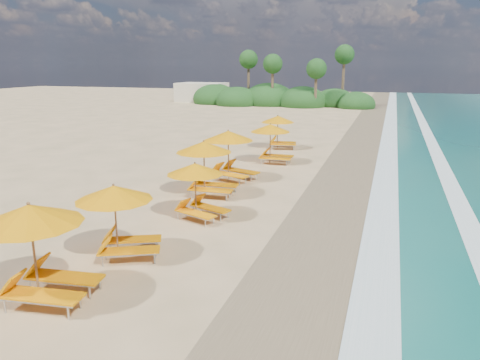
# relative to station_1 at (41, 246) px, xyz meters

# --- Properties ---
(ground) EXTENTS (160.00, 160.00, 0.00)m
(ground) POSITION_rel_station_1_xyz_m (2.28, 8.45, -1.43)
(ground) COLOR tan
(ground) RESTS_ON ground
(wet_sand) EXTENTS (4.00, 160.00, 0.01)m
(wet_sand) POSITION_rel_station_1_xyz_m (6.28, 8.45, -1.42)
(wet_sand) COLOR #8C7853
(wet_sand) RESTS_ON ground
(surf_foam) EXTENTS (4.00, 160.00, 0.01)m
(surf_foam) POSITION_rel_station_1_xyz_m (8.98, 8.45, -1.40)
(surf_foam) COLOR white
(surf_foam) RESTS_ON ground
(station_1) EXTENTS (2.97, 2.81, 2.54)m
(station_1) POSITION_rel_station_1_xyz_m (0.00, 0.00, 0.00)
(station_1) COLOR olive
(station_1) RESTS_ON ground
(station_2) EXTENTS (3.03, 3.02, 2.31)m
(station_2) POSITION_rel_station_1_xyz_m (0.40, 2.90, -0.13)
(station_2) COLOR olive
(station_2) RESTS_ON ground
(station_3) EXTENTS (2.77, 2.72, 2.16)m
(station_3) POSITION_rel_station_1_xyz_m (1.16, 6.90, -0.21)
(station_3) COLOR olive
(station_3) RESTS_ON ground
(station_4) EXTENTS (2.78, 2.60, 2.48)m
(station_4) POSITION_rel_station_1_xyz_m (0.34, 9.86, -0.03)
(station_4) COLOR olive
(station_4) RESTS_ON ground
(station_5) EXTENTS (3.22, 3.15, 2.54)m
(station_5) POSITION_rel_station_1_xyz_m (0.38, 12.82, -0.00)
(station_5) COLOR olive
(station_5) RESTS_ON ground
(station_6) EXTENTS (2.55, 2.36, 2.34)m
(station_6) POSITION_rel_station_1_xyz_m (1.37, 17.36, -0.11)
(station_6) COLOR olive
(station_6) RESTS_ON ground
(station_7) EXTENTS (2.80, 2.68, 2.31)m
(station_7) POSITION_rel_station_1_xyz_m (0.66, 22.06, -0.13)
(station_7) COLOR olive
(station_7) RESTS_ON ground
(treeline) EXTENTS (25.80, 8.80, 9.74)m
(treeline) POSITION_rel_station_1_xyz_m (-7.66, 53.96, -0.43)
(treeline) COLOR #163D14
(treeline) RESTS_ON ground
(beach_building) EXTENTS (7.00, 5.00, 2.80)m
(beach_building) POSITION_rel_station_1_xyz_m (-19.72, 56.45, -0.03)
(beach_building) COLOR beige
(beach_building) RESTS_ON ground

